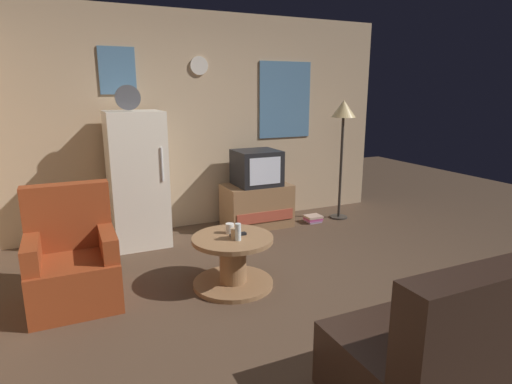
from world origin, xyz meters
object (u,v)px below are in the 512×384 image
Objects in this scene: mug_ceramic_tan at (235,234)px; standing_lamp at (343,118)px; couch at (485,342)px; book_stack at (313,219)px; mug_ceramic_white at (230,228)px; remote_control at (238,234)px; fridge at (137,179)px; crt_tv at (257,168)px; coffee_table at (233,261)px; tv_stand at (257,205)px; armchair at (73,262)px; wine_glass at (238,232)px.

standing_lamp is at bearing 33.46° from mug_ceramic_tan.
couch reaches higher than book_stack.
mug_ceramic_white is 0.11m from remote_control.
mug_ceramic_tan is 0.09m from remote_control.
fridge is 8.30× the size of book_stack.
crt_tv is 1.66m from mug_ceramic_white.
standing_lamp is 2.21× the size of coffee_table.
book_stack is at bearing 36.15° from remote_control.
mug_ceramic_white reaches higher than remote_control.
armchair is at bearing -151.76° from tv_stand.
tv_stand is 3.94× the size of book_stack.
couch is (1.38, -3.33, -0.44)m from fridge.
couch is (0.80, -1.77, -0.22)m from wine_glass.
coffee_table is at bearing -141.95° from book_stack.
remote_control is (0.05, 0.06, -0.03)m from mug_ceramic_tan.
crt_tv is at bearing 88.35° from couch.
tv_stand is 1.61m from standing_lamp.
book_stack is at bearing 38.05° from coffee_table.
fridge is 1.68m from wine_glass.
couch is at bearing -111.76° from standing_lamp.
mug_ceramic_tan is at bearing -133.95° from remote_control.
standing_lamp is at bearing -7.20° from crt_tv.
mug_ceramic_white and mug_ceramic_tan have the same top height.
wine_glass reaches higher than tv_stand.
mug_ceramic_tan is at bearing 113.99° from couch.
mug_ceramic_white is 0.15m from mug_ceramic_tan.
wine_glass is 1.67× the size of mug_ceramic_tan.
crt_tv is 0.75× the size of coffee_table.
mug_ceramic_tan is at bearing -14.67° from armchair.
tv_stand is 5.60× the size of remote_control.
coffee_table is 0.42× the size of couch.
mug_ceramic_white is at bearing -149.44° from standing_lamp.
couch is 7.97× the size of book_stack.
fridge is 19.67× the size of mug_ceramic_white.
standing_lamp is at bearing 30.28° from remote_control.
couch is at bearing -67.93° from mug_ceramic_white.
fridge is at bearing -179.28° from tv_stand.
fridge is 11.80× the size of wine_glass.
wine_glass is (-0.90, -1.58, -0.23)m from crt_tv.
coffee_table is at bearing 113.49° from couch.
mug_ceramic_tan is 2.00m from couch.
mug_ceramic_tan is at bearing -85.89° from coffee_table.
mug_ceramic_tan reaches higher than remote_control.
couch is (-1.28, -3.20, -1.05)m from standing_lamp.
mug_ceramic_tan is (0.57, -1.51, -0.25)m from fridge.
couch reaches higher than mug_ceramic_tan.
armchair is at bearing -162.98° from standing_lamp.
fridge is 1.63m from mug_ceramic_tan.
remote_control is (0.06, 0.01, 0.24)m from coffee_table.
couch is at bearing -45.64° from armchair.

